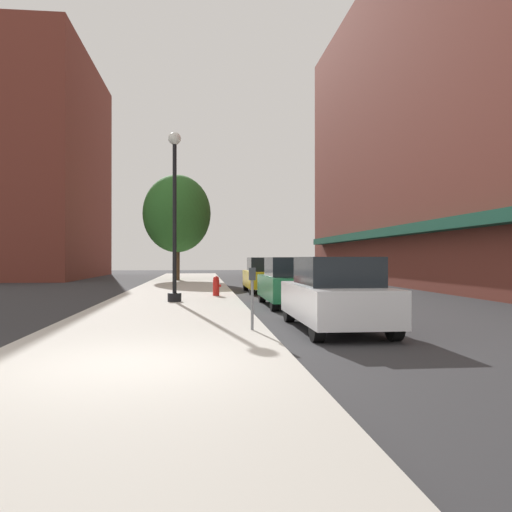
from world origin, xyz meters
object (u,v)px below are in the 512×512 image
(car_white, at_px, (335,295))
(car_green, at_px, (291,282))
(lamppost, at_px, (175,213))
(tree_near, at_px, (177,214))
(parking_meter_near, at_px, (252,291))
(fire_hydrant, at_px, (216,286))
(car_yellow, at_px, (265,275))

(car_white, bearing_deg, car_green, 91.58)
(lamppost, height_order, tree_near, tree_near)
(parking_meter_near, xyz_separation_m, car_white, (1.95, 0.58, -0.14))
(fire_hydrant, relative_size, tree_near, 0.11)
(tree_near, bearing_deg, fire_hydrant, -81.65)
(car_yellow, bearing_deg, lamppost, -124.93)
(car_green, bearing_deg, parking_meter_near, -108.09)
(fire_hydrant, distance_m, car_green, 4.32)
(lamppost, xyz_separation_m, car_green, (3.94, -0.90, -2.39))
(tree_near, bearing_deg, car_green, -76.18)
(car_yellow, bearing_deg, car_white, -92.18)
(tree_near, xyz_separation_m, car_white, (4.69, -24.95, -3.91))
(tree_near, height_order, car_yellow, tree_near)
(tree_near, height_order, car_white, tree_near)
(lamppost, height_order, car_yellow, lamppost)
(car_yellow, bearing_deg, fire_hydrant, -127.12)
(lamppost, bearing_deg, parking_meter_near, -74.85)
(parking_meter_near, bearing_deg, car_white, 16.62)
(fire_hydrant, xyz_separation_m, car_white, (2.42, -9.44, 0.29))
(car_yellow, bearing_deg, car_green, -92.18)
(car_white, bearing_deg, tree_near, 102.23)
(tree_near, height_order, car_green, tree_near)
(parking_meter_near, bearing_deg, lamppost, 105.15)
(parking_meter_near, height_order, car_green, car_green)
(lamppost, distance_m, parking_meter_near, 7.94)
(lamppost, relative_size, car_white, 1.37)
(fire_hydrant, height_order, tree_near, tree_near)
(lamppost, relative_size, parking_meter_near, 4.50)
(lamppost, distance_m, car_green, 4.70)
(lamppost, xyz_separation_m, fire_hydrant, (1.52, 2.67, -2.68))
(car_white, bearing_deg, fire_hydrant, 105.94)
(car_green, xyz_separation_m, car_yellow, (0.00, 7.03, 0.00))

